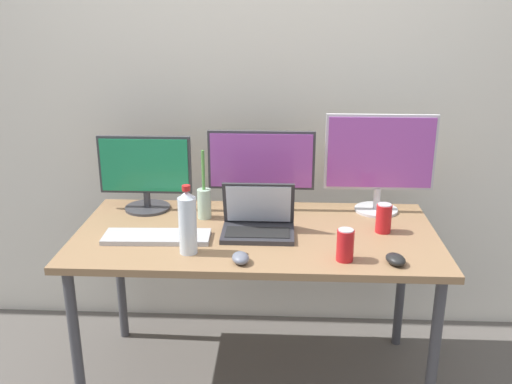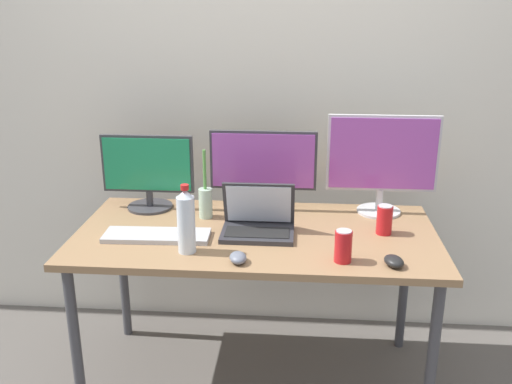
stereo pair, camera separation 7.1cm
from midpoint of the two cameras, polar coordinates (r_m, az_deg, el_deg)
The scene contains 14 objects.
ground_plane at distance 2.81m, azimuth 0.77°, elevation -18.08°, with size 16.00×16.00×0.00m, color #5B5651.
wall_back at distance 2.86m, azimuth 1.69°, elevation 11.08°, with size 7.00×0.08×2.60m, color silver.
work_desk at distance 2.46m, azimuth 0.84°, elevation -5.41°, with size 1.53×0.76×0.74m.
monitor_left at distance 2.69m, azimuth -10.02°, elevation 2.06°, with size 0.43×0.21×0.35m.
monitor_center at distance 2.63m, azimuth 1.50°, elevation 2.44°, with size 0.49×0.21×0.38m.
monitor_right at distance 2.64m, azimuth 13.28°, elevation 3.12°, with size 0.50×0.20×0.46m.
laptop_silver at distance 2.40m, azimuth 1.06°, elevation -3.00°, with size 0.30×0.22×0.22m.
keyboard_main at distance 2.40m, azimuth -9.05°, elevation -4.33°, with size 0.44×0.15×0.02m, color #B2B2B7.
mouse_by_keyboard at distance 2.16m, azimuth -0.86°, elevation -6.59°, with size 0.06×0.09×0.04m, color slate.
mouse_by_laptop at distance 2.20m, azimuth 14.54°, elevation -6.72°, with size 0.07×0.09×0.04m, color black.
water_bottle at distance 2.21m, azimuth -6.09°, elevation -2.94°, with size 0.07×0.07×0.28m.
soda_can_near_keyboard at distance 2.46m, azimuth 13.54°, elevation -2.72°, with size 0.07×0.07×0.13m.
soda_can_by_laptop at distance 2.18m, azimuth 9.65°, elevation -5.37°, with size 0.07×0.07×0.13m.
bamboo_vase at distance 2.57m, azimuth -4.28°, elevation -0.92°, with size 0.06×0.06×0.32m.
Camera 2 is at (0.18, -2.24, 1.69)m, focal length 40.00 mm.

